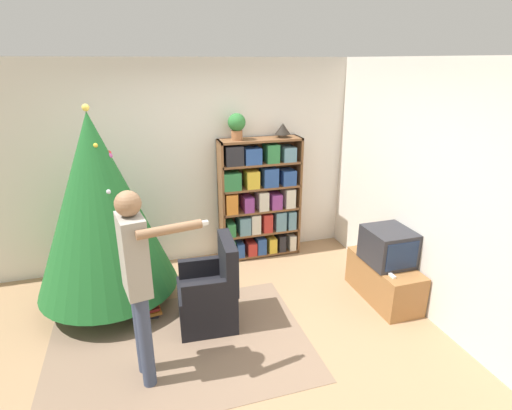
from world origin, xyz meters
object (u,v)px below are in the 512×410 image
at_px(bookshelf, 259,200).
at_px(potted_plant, 237,125).
at_px(television, 388,246).
at_px(table_lamp, 283,129).
at_px(standing_person, 137,274).
at_px(christmas_tree, 100,205).
at_px(armchair, 210,295).

height_order(bookshelf, potted_plant, potted_plant).
bearing_deg(television, table_lamp, 115.80).
bearing_deg(potted_plant, standing_person, -124.15).
bearing_deg(television, standing_person, -169.92).
relative_size(christmas_tree, standing_person, 1.29).
xyz_separation_m(television, armchair, (-1.96, 0.12, -0.33)).
bearing_deg(television, bookshelf, 125.14).
relative_size(bookshelf, standing_person, 0.97).
relative_size(bookshelf, armchair, 1.77).
height_order(standing_person, table_lamp, table_lamp).
xyz_separation_m(standing_person, potted_plant, (1.31, 1.93, 0.81)).
xyz_separation_m(christmas_tree, potted_plant, (1.63, 0.66, 0.65)).
bearing_deg(potted_plant, table_lamp, -0.00).
bearing_deg(armchair, table_lamp, 140.47).
relative_size(armchair, table_lamp, 4.60).
relative_size(bookshelf, christmas_tree, 0.75).
xyz_separation_m(christmas_tree, table_lamp, (2.24, 0.66, 0.56)).
height_order(bookshelf, christmas_tree, christmas_tree).
bearing_deg(bookshelf, table_lamp, 2.09).
relative_size(armchair, potted_plant, 2.80).
distance_m(bookshelf, christmas_tree, 2.07).
xyz_separation_m(potted_plant, table_lamp, (0.61, -0.00, -0.09)).
bearing_deg(bookshelf, television, -54.86).
relative_size(armchair, standing_person, 0.55).
distance_m(christmas_tree, standing_person, 1.32).
distance_m(bookshelf, standing_person, 2.50).
height_order(bookshelf, standing_person, standing_person).
relative_size(christmas_tree, potted_plant, 6.62).
bearing_deg(bookshelf, armchair, -125.26).
height_order(christmas_tree, armchair, christmas_tree).
distance_m(standing_person, table_lamp, 2.81).
height_order(christmas_tree, potted_plant, christmas_tree).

